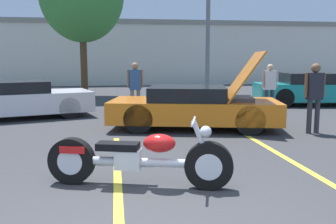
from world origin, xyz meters
TOP-DOWN VIEW (x-y plane):
  - parking_stripe_middle at (-0.25, 2.05)m, footprint 0.12×5.18m
  - parking_stripe_back at (2.81, 2.05)m, footprint 0.12×5.18m
  - far_building at (0.00, 23.68)m, footprint 32.00×4.20m
  - motorcycle at (0.04, 1.37)m, footprint 2.59×0.98m
  - show_car_hood_open at (1.78, 5.62)m, footprint 4.57×2.70m
  - parked_car_right_row at (7.38, 9.78)m, footprint 4.64×2.36m
  - parked_car_left_row at (-3.08, 8.07)m, footprint 4.39×2.89m
  - spectator_near_motorcycle at (4.48, 4.58)m, footprint 0.52×0.22m
  - spectator_by_show_car at (4.80, 7.96)m, footprint 0.52×0.21m
  - spectator_midground at (0.39, 8.18)m, footprint 0.52×0.22m

SIDE VIEW (x-z plane):
  - parking_stripe_middle at x=-0.25m, z-range 0.00..0.01m
  - parking_stripe_back at x=2.81m, z-range 0.00..0.01m
  - motorcycle at x=0.04m, z-range -0.09..0.88m
  - parked_car_left_row at x=-3.08m, z-range -0.01..1.12m
  - show_car_hood_open at x=1.78m, z-range -0.43..1.55m
  - parked_car_right_row at x=7.38m, z-range -0.02..1.23m
  - spectator_by_show_car at x=4.80m, z-range 0.15..1.77m
  - spectator_midground at x=0.39m, z-range 0.16..1.83m
  - spectator_near_motorcycle at x=4.48m, z-range 0.16..1.85m
  - far_building at x=0.00m, z-range 0.14..4.54m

